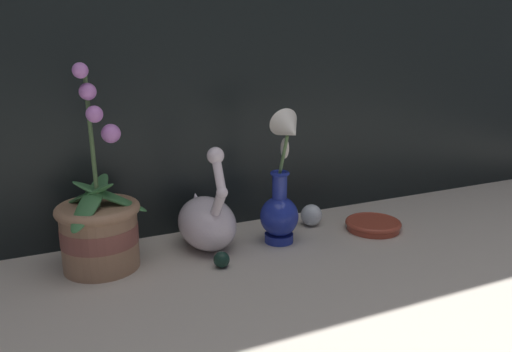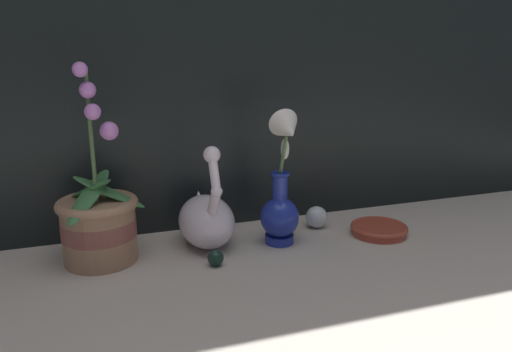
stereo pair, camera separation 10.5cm
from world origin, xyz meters
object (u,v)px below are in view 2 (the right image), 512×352
Objects in this scene: glass_sphere at (317,217)px; swan_figurine at (206,218)px; blue_vase at (281,197)px; amber_dish at (379,229)px; orchid_potted_plant at (99,221)px.

swan_figurine is at bearing -176.02° from glass_sphere.
blue_vase is 5.75× the size of glass_sphere.
blue_vase is 0.16m from glass_sphere.
blue_vase is 2.30× the size of amber_dish.
swan_figurine reaches higher than amber_dish.
glass_sphere is at bearing 3.98° from swan_figurine.
blue_vase is (0.37, -0.04, 0.02)m from orchid_potted_plant.
orchid_potted_plant reaches higher than glass_sphere.
glass_sphere is at bearing 143.79° from amber_dish.
glass_sphere is (0.27, 0.02, -0.04)m from swan_figurine.
orchid_potted_plant is 7.59× the size of glass_sphere.
amber_dish is (0.12, -0.09, -0.01)m from glass_sphere.
orchid_potted_plant is at bearing -177.54° from swan_figurine.
amber_dish is at bearing -5.40° from orchid_potted_plant.
amber_dish is (0.39, -0.07, -0.05)m from swan_figurine.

